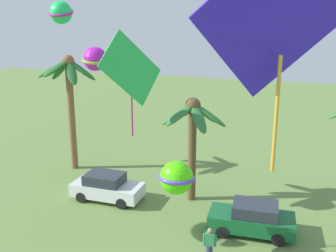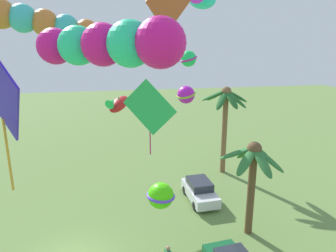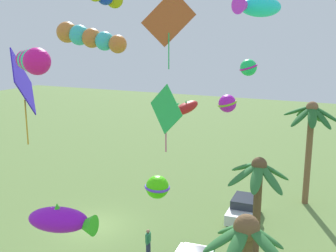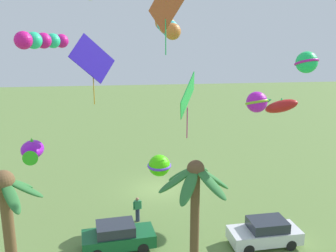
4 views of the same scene
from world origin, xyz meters
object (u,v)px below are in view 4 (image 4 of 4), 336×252
at_px(kite_fish_8, 32,150).
at_px(kite_diamond_10, 166,6).
at_px(kite_tube_0, 167,26).
at_px(kite_diamond_6, 187,97).
at_px(parked_car_0, 265,232).
at_px(palm_tree_1, 7,211).
at_px(kite_tube_1, 41,41).
at_px(kite_ball_5, 159,166).
at_px(palm_tree_2, 195,190).
at_px(kite_diamond_7, 92,60).
at_px(spectator_0, 137,209).
at_px(kite_ball_11, 307,62).
at_px(parked_car_1, 118,236).
at_px(kite_ball_3, 257,102).
at_px(kite_fish_2, 279,105).

bearing_deg(kite_fish_8, kite_diamond_10, 171.67).
distance_m(kite_tube_0, kite_diamond_6, 6.51).
distance_m(parked_car_0, kite_fish_8, 14.30).
bearing_deg(palm_tree_1, kite_tube_1, -90.96).
relative_size(kite_ball_5, kite_diamond_10, 0.43).
bearing_deg(kite_fish_8, kite_tube_1, -112.98).
xyz_separation_m(palm_tree_2, kite_ball_5, (1.11, -5.51, -0.72)).
bearing_deg(parked_car_0, kite_diamond_7, -44.05).
distance_m(palm_tree_1, kite_ball_5, 9.84).
distance_m(spectator_0, kite_ball_11, 13.05).
distance_m(kite_tube_1, kite_ball_5, 10.38).
bearing_deg(parked_car_0, kite_fish_8, -18.45).
xyz_separation_m(kite_tube_1, kite_fish_8, (0.69, 1.64, -6.34)).
xyz_separation_m(parked_car_0, parked_car_1, (8.09, -0.66, 0.00)).
height_order(palm_tree_1, kite_ball_11, kite_ball_11).
height_order(kite_fish_8, kite_diamond_10, kite_diamond_10).
xyz_separation_m(parked_car_1, kite_diamond_7, (1.48, -8.60, 8.92)).
bearing_deg(kite_diamond_7, kite_tube_0, 176.73).
height_order(kite_tube_1, kite_diamond_10, kite_diamond_10).
xyz_separation_m(kite_diamond_7, kite_diamond_10, (-4.45, 6.07, 3.21)).
height_order(spectator_0, kite_diamond_7, kite_diamond_7).
bearing_deg(kite_tube_0, kite_tube_1, 20.32).
xyz_separation_m(palm_tree_2, spectator_0, (2.51, -5.40, -3.49)).
distance_m(kite_ball_3, kite_diamond_10, 7.14).
relative_size(kite_tube_0, kite_fish_2, 1.80).
height_order(parked_car_1, kite_tube_0, kite_tube_0).
relative_size(spectator_0, kite_ball_3, 0.94).
height_order(kite_fish_2, kite_fish_8, kite_fish_2).
bearing_deg(kite_fish_2, kite_diamond_10, 16.38).
distance_m(palm_tree_2, kite_ball_5, 5.67).
relative_size(kite_ball_3, kite_ball_5, 0.95).
xyz_separation_m(kite_fish_2, kite_diamond_6, (6.49, 1.49, 0.96)).
bearing_deg(kite_ball_11, kite_ball_5, -23.72).
distance_m(kite_ball_3, kite_ball_11, 3.21).
distance_m(kite_tube_0, kite_diamond_10, 5.90).
height_order(kite_diamond_7, kite_diamond_10, kite_diamond_10).
xyz_separation_m(palm_tree_1, kite_ball_3, (-12.06, -4.34, 3.47)).
bearing_deg(kite_ball_5, kite_diamond_10, 121.15).
distance_m(kite_fish_8, kite_diamond_10, 11.43).
bearing_deg(parked_car_0, parked_car_1, -4.66).
xyz_separation_m(parked_car_0, kite_diamond_7, (9.58, -9.26, 8.92)).
distance_m(kite_tube_0, kite_ball_3, 9.57).
bearing_deg(palm_tree_1, parked_car_0, -166.09).
xyz_separation_m(kite_tube_1, kite_ball_11, (-14.19, 5.45, -1.03)).
distance_m(kite_ball_5, kite_diamond_7, 9.18).
bearing_deg(palm_tree_2, kite_tube_1, -44.12).
height_order(parked_car_0, kite_diamond_6, kite_diamond_6).
distance_m(parked_car_0, kite_ball_5, 7.22).
height_order(palm_tree_2, parked_car_1, palm_tree_2).
relative_size(parked_car_1, kite_diamond_10, 0.98).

